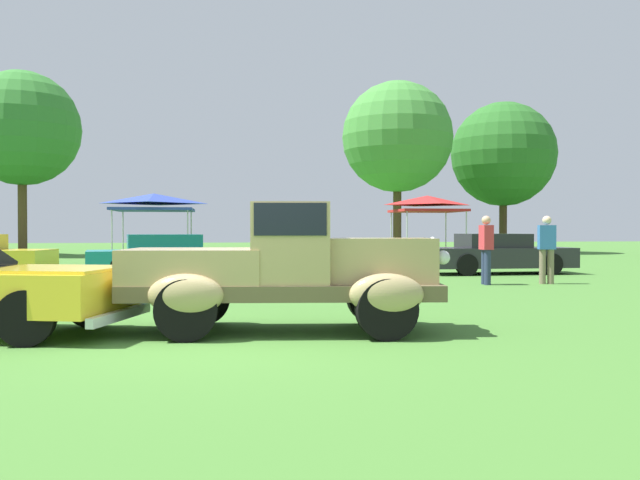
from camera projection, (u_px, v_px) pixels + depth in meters
The scene contains 11 objects.
ground_plane at pixel (235, 338), 8.22m from camera, with size 120.00×120.00×0.00m, color #42752D.
feature_pickup_truck at pixel (286, 267), 8.76m from camera, with size 4.28×2.18×1.70m.
show_car_teal at pixel (169, 257), 17.81m from camera, with size 4.52×2.36×1.22m.
show_car_charcoal at pixel (497, 254), 20.19m from camera, with size 4.46×1.78×1.22m.
spectator_near_truck at pixel (486, 247), 16.20m from camera, with size 0.25×0.41×1.69m.
spectator_between_cars at pixel (547, 247), 16.42m from camera, with size 0.44×0.32×1.69m.
canopy_tent_center_field at pixel (154, 201), 24.98m from camera, with size 2.95×2.95×2.71m.
canopy_tent_right_field at pixel (427, 203), 26.51m from camera, with size 2.63×2.63×2.71m.
treeline_mid_left at pixel (22, 129), 33.37m from camera, with size 5.77×5.77×9.34m.
treeline_center at pixel (397, 137), 35.05m from camera, with size 5.87×5.87×9.19m.
treeline_mid_right at pixel (503, 154), 37.88m from camera, with size 5.94×5.94×8.63m.
Camera 1 is at (-0.15, -8.27, 1.36)m, focal length 37.18 mm.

